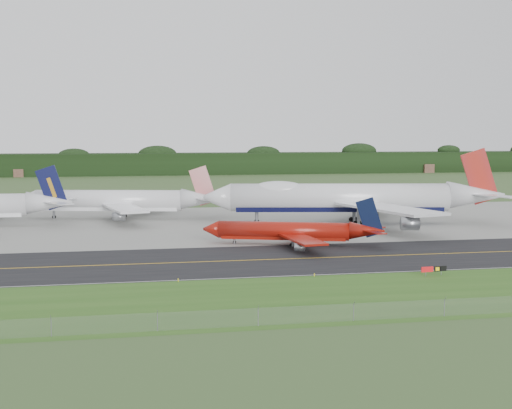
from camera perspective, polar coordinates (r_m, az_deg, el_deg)
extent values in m
plane|color=#354E24|center=(136.46, 3.73, -4.03)|extent=(600.00, 600.00, 0.00)
cube|color=#2A5318|center=(103.63, 8.66, -7.20)|extent=(400.00, 30.00, 0.01)
cube|color=black|center=(132.65, 4.17, -4.31)|extent=(400.00, 32.00, 0.02)
cube|color=gray|center=(185.73, -0.24, -1.42)|extent=(400.00, 78.00, 0.01)
cube|color=#ECAD16|center=(132.65, 4.17, -4.30)|extent=(400.00, 0.40, 0.00)
cube|color=silver|center=(118.01, 6.13, -5.57)|extent=(400.00, 0.25, 0.00)
plane|color=slate|center=(91.57, 11.41, -8.27)|extent=(320.00, 0.00, 320.00)
cylinder|color=slate|center=(91.57, 11.41, -8.27)|extent=(0.10, 0.10, 2.20)
cube|color=black|center=(406.91, -6.09, 3.27)|extent=(700.00, 24.00, 12.00)
cylinder|color=silver|center=(182.91, 6.67, 0.58)|extent=(55.82, 16.76, 7.04)
cube|color=black|center=(183.13, 6.66, -0.14)|extent=(52.78, 14.54, 2.46)
cone|color=silver|center=(181.58, -3.14, 0.57)|extent=(8.07, 8.16, 7.04)
cone|color=silver|center=(190.54, 17.18, 0.72)|extent=(15.65, 9.52, 7.04)
ellipsoid|color=silver|center=(181.42, 1.81, 1.18)|extent=(15.20, 8.44, 4.49)
cube|color=silver|center=(169.17, 10.58, -0.32)|extent=(17.69, 32.90, 0.60)
cube|color=silver|center=(199.89, 8.83, 0.63)|extent=(26.27, 31.41, 0.60)
cube|color=#AB1D13|center=(190.45, 17.45, 2.16)|extent=(10.06, 2.35, 14.59)
cylinder|color=gray|center=(169.25, 9.09, -0.94)|extent=(4.31, 3.59, 2.96)
cylinder|color=gray|center=(198.73, 7.63, 0.06)|extent=(4.31, 3.59, 2.96)
cylinder|color=gray|center=(157.22, 12.22, -1.50)|extent=(4.31, 3.59, 2.96)
cylinder|color=gray|center=(213.13, 8.79, 0.42)|extent=(4.31, 3.59, 2.96)
cylinder|color=black|center=(182.08, 0.06, -1.37)|extent=(1.35, 0.79, 1.27)
cylinder|color=slate|center=(180.18, 8.21, -0.95)|extent=(1.14, 1.14, 4.71)
cylinder|color=black|center=(180.38, 8.20, -1.49)|extent=(1.36, 0.85, 1.27)
cylinder|color=slate|center=(187.78, 7.85, -0.68)|extent=(1.14, 1.14, 4.71)
cylinder|color=black|center=(187.98, 7.84, -1.20)|extent=(1.36, 0.85, 1.27)
cylinder|color=maroon|center=(147.85, 2.20, -2.09)|extent=(26.82, 12.45, 3.67)
cube|color=maroon|center=(148.01, 2.20, -2.55)|extent=(25.23, 11.13, 1.29)
cone|color=maroon|center=(150.25, -3.60, -1.97)|extent=(4.42, 4.59, 3.67)
cone|color=maroon|center=(146.96, 8.86, -2.10)|extent=(7.97, 5.83, 3.67)
cube|color=maroon|center=(140.05, 3.76, -2.80)|extent=(6.37, 15.52, 0.41)
cube|color=maroon|center=(154.97, 4.21, -1.98)|extent=(14.06, 14.23, 0.41)
cube|color=black|center=(146.62, 9.08, -1.03)|extent=(5.57, 2.20, 8.36)
cylinder|color=gray|center=(136.67, 3.51, -3.44)|extent=(2.40, 2.12, 1.54)
cylinder|color=gray|center=(158.70, 4.21, -2.17)|extent=(2.40, 2.12, 1.54)
cylinder|color=black|center=(149.69, -1.74, -3.02)|extent=(0.72, 0.50, 0.66)
cylinder|color=slate|center=(145.93, 2.96, -3.01)|extent=(0.66, 0.66, 1.89)
cylinder|color=black|center=(146.03, 2.96, -3.25)|extent=(0.73, 0.53, 0.66)
cylinder|color=slate|center=(149.91, 3.11, -2.78)|extent=(0.66, 0.66, 1.89)
cylinder|color=black|center=(150.00, 3.10, -3.01)|extent=(0.73, 0.53, 0.66)
cone|color=silver|center=(186.64, -16.19, 0.15)|extent=(11.21, 5.79, 5.68)
cube|color=#0C0F36|center=(186.28, -16.02, 1.30)|extent=(7.96, 0.53, 11.46)
cylinder|color=silver|center=(196.32, -11.71, 0.34)|extent=(39.78, 14.22, 5.49)
cube|color=white|center=(196.49, -11.70, -0.17)|extent=(37.55, 12.43, 1.92)
cone|color=silver|center=(202.77, -17.83, 0.36)|extent=(6.05, 6.46, 5.49)
cone|color=silver|center=(191.88, -4.44, 0.45)|extent=(11.40, 7.69, 5.49)
cube|color=silver|center=(183.86, -10.44, -0.29)|extent=(11.72, 23.65, 0.49)
cube|color=silver|center=(205.93, -9.08, 0.37)|extent=(19.56, 22.26, 0.49)
cube|color=#B90D10|center=(191.52, -4.27, 1.51)|extent=(7.48, 2.13, 10.92)
cylinder|color=gray|center=(178.84, -10.91, -0.95)|extent=(3.44, 2.92, 2.31)
cylinder|color=gray|center=(211.43, -8.88, 0.10)|extent=(3.44, 2.92, 2.31)
cylinder|color=black|center=(200.89, -15.85, -0.96)|extent=(1.06, 0.66, 0.99)
cylinder|color=slate|center=(193.00, -10.99, -0.74)|extent=(0.92, 0.92, 3.47)
cylinder|color=black|center=(193.14, -10.98, -1.11)|extent=(1.07, 0.70, 0.99)
cylinder|color=slate|center=(198.86, -10.60, -0.55)|extent=(0.92, 0.92, 3.47)
cylinder|color=black|center=(199.00, -10.59, -0.90)|extent=(1.07, 0.70, 0.99)
cylinder|color=slate|center=(119.07, 13.42, -5.44)|extent=(0.11, 0.11, 0.67)
cylinder|color=slate|center=(120.52, 14.59, -5.34)|extent=(0.11, 0.11, 0.67)
cube|color=#B10D12|center=(119.07, 13.54, -5.07)|extent=(2.10, 0.39, 0.86)
cube|color=black|center=(119.99, 14.29, -5.01)|extent=(0.96, 0.27, 0.86)
cube|color=black|center=(120.58, 14.76, -4.97)|extent=(1.15, 0.29, 0.86)
cylinder|color=yellow|center=(112.30, -6.24, -6.03)|extent=(0.16, 0.16, 0.50)
cylinder|color=yellow|center=(116.10, 4.70, -5.63)|extent=(0.16, 0.16, 0.50)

